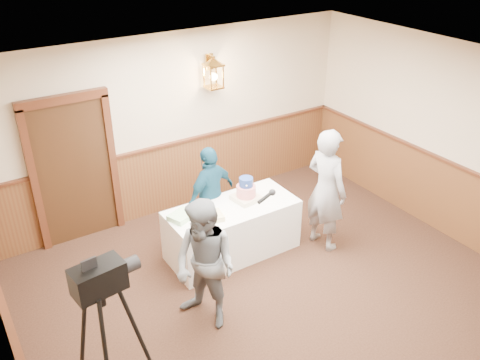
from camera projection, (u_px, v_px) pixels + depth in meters
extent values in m
plane|color=black|center=(318.00, 336.00, 5.79)|extent=(7.00, 7.00, 0.00)
cube|color=beige|center=(175.00, 125.00, 7.73)|extent=(6.00, 0.02, 2.80)
cube|color=beige|center=(16.00, 360.00, 3.71)|extent=(0.02, 7.00, 2.80)
cube|color=white|center=(341.00, 103.00, 4.47)|extent=(6.00, 7.00, 0.02)
cube|color=#5C311A|center=(178.00, 175.00, 8.12)|extent=(5.98, 0.04, 1.10)
cube|color=#492313|center=(177.00, 142.00, 7.84)|extent=(5.98, 0.07, 0.04)
cube|color=#341D0E|center=(75.00, 172.00, 7.10)|extent=(1.00, 0.06, 2.10)
cube|color=white|center=(232.00, 230.00, 7.04)|extent=(1.80, 0.80, 0.75)
cube|color=beige|center=(246.00, 198.00, 7.01)|extent=(0.37, 0.37, 0.07)
cylinder|color=red|center=(246.00, 191.00, 6.96)|extent=(0.27, 0.27, 0.16)
cylinder|color=navy|center=(246.00, 182.00, 6.89)|extent=(0.19, 0.19, 0.12)
cube|color=#D2BF7D|center=(210.00, 217.00, 6.57)|extent=(0.37, 0.31, 0.07)
cube|color=#94D194|center=(181.00, 216.00, 6.59)|extent=(0.38, 0.35, 0.07)
imported|color=slate|center=(205.00, 265.00, 5.65)|extent=(0.85, 0.95, 1.61)
cylinder|color=black|center=(265.00, 198.00, 6.08)|extent=(0.23, 0.09, 0.09)
sphere|color=black|center=(272.00, 192.00, 6.15)|extent=(0.08, 0.08, 0.08)
imported|color=gray|center=(326.00, 190.00, 6.98)|extent=(0.51, 0.70, 1.79)
imported|color=navy|center=(211.00, 195.00, 7.18)|extent=(0.93, 0.60, 1.47)
cube|color=black|center=(98.00, 279.00, 4.16)|extent=(0.46, 0.29, 0.26)
cylinder|color=black|center=(129.00, 265.00, 4.32)|extent=(0.19, 0.15, 0.13)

